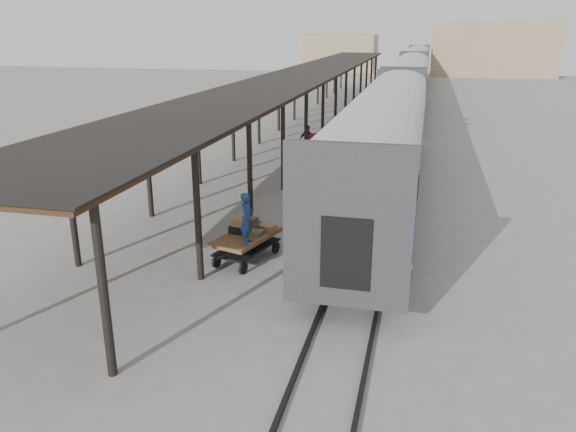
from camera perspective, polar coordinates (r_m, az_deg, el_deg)
The scene contains 11 objects.
ground at distance 18.28m, azimuth -2.53°, elevation -4.22°, with size 160.00×160.00×0.00m, color slate.
train at distance 50.17m, azimuth 12.15°, elevation 13.19°, with size 3.45×76.01×4.01m.
canopy at distance 41.10m, azimuth 2.25°, elevation 14.30°, with size 4.90×64.30×4.15m.
rails at distance 50.67m, azimuth 11.96°, elevation 10.25°, with size 1.54×150.00×0.12m.
building_far at distance 94.66m, azimuth 20.03°, elevation 15.68°, with size 18.00×10.00×8.00m, color tan.
building_left at distance 99.35m, azimuth 5.32°, elevation 16.18°, with size 12.00×8.00×6.00m, color tan.
baggage_cart at distance 17.85m, azimuth -4.23°, elevation -2.58°, with size 1.87×2.65×0.86m.
suitcase_stack at distance 18.04m, azimuth -3.94°, elevation -1.07°, with size 1.43×1.04×0.44m.
luggage_tug at distance 31.52m, azimuth 2.86°, elevation 6.81°, with size 1.02×1.63×1.41m.
porter at distance 16.86m, azimuth -4.17°, elevation -0.24°, with size 0.58×0.38×1.59m, color navy.
pedestrian at distance 32.44m, azimuth 2.01°, elevation 7.62°, with size 1.06×0.44×1.81m, color black.
Camera 1 is at (4.76, -16.16, 7.09)m, focal length 35.00 mm.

